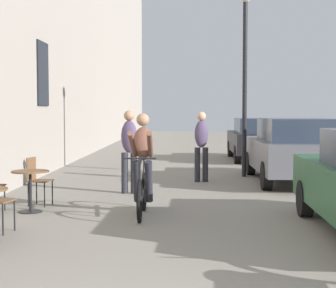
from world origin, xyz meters
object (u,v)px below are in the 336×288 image
(cafe_chair_far_toward_wall, at_px, (36,178))
(cyclist_on_bicycle, at_px, (143,167))
(pedestrian_near, at_px, (129,147))
(parked_car_second, at_px, (293,149))
(cafe_table_far, at_px, (30,182))
(street_lamp, at_px, (245,59))
(parked_car_third, at_px, (257,138))
(pedestrian_mid, at_px, (201,142))

(cafe_chair_far_toward_wall, xyz_separation_m, cyclist_on_bicycle, (2.02, -0.82, 0.29))
(pedestrian_near, height_order, parked_car_second, pedestrian_near)
(cafe_table_far, height_order, cyclist_on_bicycle, cyclist_on_bicycle)
(cafe_table_far, relative_size, cafe_chair_far_toward_wall, 0.81)
(cafe_table_far, bearing_deg, street_lamp, 51.18)
(street_lamp, bearing_deg, parked_car_third, 78.65)
(parked_car_second, bearing_deg, street_lamp, 131.56)
(pedestrian_mid, xyz_separation_m, parked_car_second, (2.23, -0.07, -0.16))
(cyclist_on_bicycle, relative_size, pedestrian_near, 1.00)
(pedestrian_near, bearing_deg, street_lamp, 48.06)
(parked_car_second, xyz_separation_m, parked_car_third, (-0.07, 6.06, -0.04))
(pedestrian_mid, bearing_deg, cafe_chair_far_toward_wall, -132.12)
(cafe_chair_far_toward_wall, bearing_deg, parked_car_second, 32.48)
(pedestrian_mid, relative_size, parked_car_third, 0.41)
(pedestrian_near, bearing_deg, cafe_chair_far_toward_wall, -135.67)
(cafe_chair_far_toward_wall, distance_m, parked_car_second, 6.40)
(pedestrian_mid, height_order, parked_car_third, pedestrian_mid)
(parked_car_third, bearing_deg, parked_car_second, -89.32)
(pedestrian_near, relative_size, street_lamp, 0.36)
(cafe_table_far, xyz_separation_m, pedestrian_near, (1.50, 2.22, 0.47))
(pedestrian_mid, height_order, parked_car_second, pedestrian_mid)
(cafe_chair_far_toward_wall, relative_size, parked_car_third, 0.21)
(pedestrian_near, xyz_separation_m, street_lamp, (2.77, 3.08, 2.11))
(cafe_chair_far_toward_wall, height_order, parked_car_third, parked_car_third)
(parked_car_third, bearing_deg, pedestrian_near, -115.22)
(cyclist_on_bicycle, distance_m, pedestrian_near, 2.41)
(cyclist_on_bicycle, bearing_deg, parked_car_third, 72.28)
(cafe_chair_far_toward_wall, distance_m, pedestrian_near, 2.25)
(cyclist_on_bicycle, height_order, parked_car_third, cyclist_on_bicycle)
(cafe_table_far, relative_size, parked_car_second, 0.16)
(cafe_chair_far_toward_wall, bearing_deg, pedestrian_near, 44.33)
(parked_car_third, bearing_deg, cyclist_on_bicycle, -107.72)
(pedestrian_near, bearing_deg, parked_car_third, 64.78)
(cafe_table_far, height_order, cafe_chair_far_toward_wall, cafe_chair_far_toward_wall)
(cafe_table_far, relative_size, pedestrian_mid, 0.42)
(street_lamp, height_order, parked_car_third, street_lamp)
(street_lamp, relative_size, parked_car_third, 1.16)
(pedestrian_near, relative_size, parked_car_second, 0.40)
(cafe_chair_far_toward_wall, xyz_separation_m, street_lamp, (4.34, 4.62, 2.59))
(cafe_chair_far_toward_wall, bearing_deg, street_lamp, 46.77)
(cafe_table_far, bearing_deg, parked_car_second, 37.75)
(cyclist_on_bicycle, distance_m, street_lamp, 6.34)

